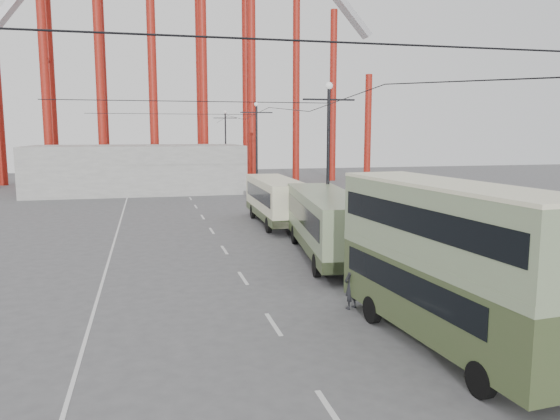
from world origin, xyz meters
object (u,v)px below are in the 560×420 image
object	(u,v)px
double_decker_bus	(448,257)
single_decker_cream	(276,199)
single_decker_green	(327,221)
pedestrian	(351,286)

from	to	relation	value
double_decker_bus	single_decker_cream	distance (m)	22.82
single_decker_green	pedestrian	xyz separation A→B (m)	(-1.81, -8.21, -0.99)
double_decker_bus	single_decker_green	bearing A→B (deg)	83.29
single_decker_cream	double_decker_bus	bearing A→B (deg)	-89.11
single_decker_cream	pedestrian	world-z (taller)	single_decker_cream
double_decker_bus	single_decker_green	world-z (taller)	double_decker_bus
pedestrian	single_decker_green	bearing A→B (deg)	-130.38
double_decker_bus	single_decker_cream	world-z (taller)	double_decker_bus
single_decker_cream	pedestrian	distance (m)	18.80
single_decker_green	single_decker_cream	xyz separation A→B (m)	(-0.25, 10.50, -0.08)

